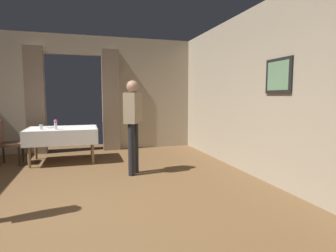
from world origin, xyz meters
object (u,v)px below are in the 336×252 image
flower_vase_mid (56,124)px  plate_mid_b (49,128)px  glass_mid_c (41,127)px  dining_table_mid (63,132)px  person_waiter_by_doorway (133,119)px  chair_mid_left (6,141)px

flower_vase_mid → plate_mid_b: 0.42m
flower_vase_mid → plate_mid_b: (-0.18, 0.37, -0.11)m
plate_mid_b → glass_mid_c: 0.28m
dining_table_mid → person_waiter_by_doorway: 1.98m
plate_mid_b → chair_mid_left: bearing=-177.0°
chair_mid_left → flower_vase_mid: (1.01, -0.33, 0.35)m
flower_vase_mid → plate_mid_b: size_ratio=0.97×
dining_table_mid → plate_mid_b: size_ratio=6.82×
glass_mid_c → chair_mid_left: bearing=164.0°
dining_table_mid → plate_mid_b: 0.32m
flower_vase_mid → plate_mid_b: bearing=115.9°
dining_table_mid → flower_vase_mid: size_ratio=7.02×
chair_mid_left → flower_vase_mid: 1.12m
flower_vase_mid → person_waiter_by_doorway: size_ratio=0.12×
dining_table_mid → chair_mid_left: (-1.12, 0.04, -0.14)m
dining_table_mid → plate_mid_b: plate_mid_b is taller
person_waiter_by_doorway → plate_mid_b: bearing=136.7°
dining_table_mid → glass_mid_c: bearing=-157.8°
chair_mid_left → plate_mid_b: (0.83, 0.04, 0.24)m
chair_mid_left → glass_mid_c: bearing=-16.0°
glass_mid_c → person_waiter_by_doorway: size_ratio=0.06×
plate_mid_b → glass_mid_c: (-0.12, -0.25, 0.05)m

